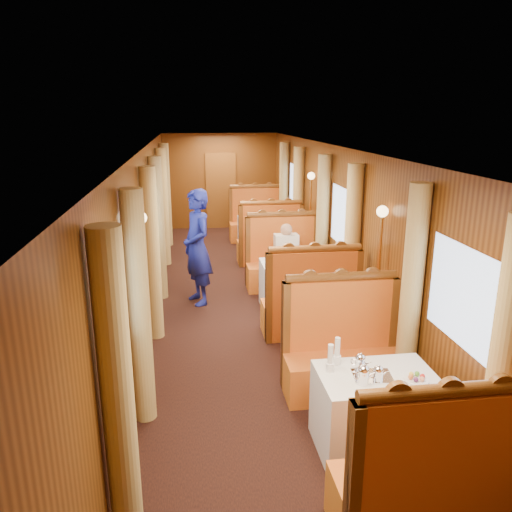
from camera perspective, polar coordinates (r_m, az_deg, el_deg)
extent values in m
cube|color=brown|center=(13.44, -4.02, 7.43)|extent=(0.80, 0.04, 2.00)
cube|color=white|center=(4.89, 13.44, -16.92)|extent=(1.05, 0.72, 0.75)
cube|color=#BD3B15|center=(4.29, 18.25, -25.21)|extent=(1.30, 0.55, 0.45)
cube|color=#BD3B15|center=(3.76, 20.61, -19.97)|extent=(1.30, 0.12, 0.80)
cylinder|color=brown|center=(3.53, 21.33, -14.13)|extent=(1.23, 0.10, 0.10)
cube|color=#BD3B15|center=(5.73, 9.90, -13.19)|extent=(1.30, 0.55, 0.45)
cube|color=#BD3B15|center=(5.64, 9.55, -6.59)|extent=(1.30, 0.12, 0.80)
cylinder|color=brown|center=(5.49, 9.76, -2.34)|extent=(1.23, 0.10, 0.10)
cube|color=white|center=(7.92, 4.46, -3.37)|extent=(1.05, 0.72, 0.75)
cube|color=#BD3B15|center=(7.11, 6.04, -7.02)|extent=(1.30, 0.55, 0.45)
cube|color=#BD3B15|center=(6.69, 6.63, -2.80)|extent=(1.30, 0.12, 0.80)
cylinder|color=brown|center=(6.57, 6.75, 0.83)|extent=(1.23, 0.10, 0.10)
cube|color=#BD3B15|center=(8.85, 3.15, -2.27)|extent=(1.30, 0.55, 0.45)
cube|color=#BD3B15|center=(8.88, 2.95, 2.00)|extent=(1.30, 0.12, 0.80)
cylinder|color=brown|center=(8.78, 2.99, 4.78)|extent=(1.23, 0.10, 0.10)
cube|color=white|center=(11.23, 0.73, 2.51)|extent=(1.05, 0.72, 0.75)
cube|color=#BD3B15|center=(10.35, 1.50, 0.48)|extent=(1.30, 0.55, 0.45)
cube|color=#BD3B15|center=(10.00, 1.72, 3.61)|extent=(1.30, 0.12, 0.80)
cylinder|color=brown|center=(9.91, 1.74, 6.09)|extent=(1.23, 0.10, 0.10)
cube|color=#BD3B15|center=(12.18, 0.07, 2.85)|extent=(1.30, 0.55, 0.45)
cube|color=#BD3B15|center=(12.26, -0.07, 5.93)|extent=(1.30, 0.12, 0.80)
cylinder|color=brown|center=(12.19, -0.07, 7.96)|extent=(1.23, 0.10, 0.10)
cube|color=silver|center=(4.65, 13.15, -13.23)|extent=(0.37, 0.30, 0.01)
cylinder|color=white|center=(4.70, 17.85, -13.30)|extent=(0.22, 0.22, 0.01)
cylinder|color=white|center=(4.65, 8.45, -12.46)|extent=(0.08, 0.08, 0.08)
cylinder|color=white|center=(4.59, 8.52, -11.01)|extent=(0.05, 0.05, 0.18)
cylinder|color=white|center=(4.79, 9.22, -11.62)|extent=(0.08, 0.08, 0.08)
cylinder|color=white|center=(4.73, 9.29, -10.19)|extent=(0.05, 0.05, 0.18)
cylinder|color=silver|center=(7.80, 4.70, -0.24)|extent=(0.06, 0.06, 0.14)
cylinder|color=silver|center=(11.10, 0.90, 4.70)|extent=(0.06, 0.06, 0.14)
cylinder|color=tan|center=(3.56, -15.52, -15.40)|extent=(0.22, 0.22, 2.35)
cylinder|color=tan|center=(4.95, -13.26, -6.02)|extent=(0.22, 0.22, 2.35)
cylinder|color=tan|center=(4.18, 26.35, -11.64)|extent=(0.22, 0.22, 2.35)
cylinder|color=tan|center=(5.41, 17.31, -4.42)|extent=(0.22, 0.22, 2.35)
cylinder|color=tan|center=(6.79, -11.83, 0.09)|extent=(0.22, 0.22, 2.35)
cylinder|color=tan|center=(8.29, -11.15, 3.02)|extent=(0.22, 0.22, 2.35)
cylinder|color=tan|center=(7.13, 10.87, 0.91)|extent=(0.22, 0.22, 2.35)
cylinder|color=tan|center=(8.58, 7.61, 3.61)|extent=(0.22, 0.22, 2.35)
cylinder|color=tan|center=(10.19, -10.58, 5.45)|extent=(0.22, 0.22, 2.35)
cylinder|color=tan|center=(11.73, -10.26, 6.82)|extent=(0.22, 0.22, 2.35)
cylinder|color=tan|center=(10.42, 4.82, 5.89)|extent=(0.22, 0.22, 2.35)
cylinder|color=tan|center=(11.93, 3.20, 7.21)|extent=(0.22, 0.22, 2.35)
cylinder|color=#BF8C3F|center=(5.94, -12.48, -4.78)|extent=(0.04, 0.04, 1.85)
sphere|color=#FFD18C|center=(5.68, -13.05, 4.27)|extent=(0.14, 0.14, 0.14)
cylinder|color=#BF8C3F|center=(6.34, 13.67, -3.54)|extent=(0.04, 0.04, 1.85)
sphere|color=#FFD18C|center=(6.09, 14.25, 4.96)|extent=(0.14, 0.14, 0.14)
cylinder|color=#BF8C3F|center=(9.30, -10.88, 2.84)|extent=(0.04, 0.04, 1.85)
sphere|color=#FFD18C|center=(9.13, -11.19, 8.69)|extent=(0.14, 0.14, 0.14)
cylinder|color=#BF8C3F|center=(9.55, 6.15, 3.39)|extent=(0.04, 0.04, 1.85)
sphere|color=#FFD18C|center=(9.39, 6.33, 9.09)|extent=(0.14, 0.14, 0.14)
imported|color=navy|center=(8.02, -6.73, 0.98)|extent=(0.66, 0.80, 1.87)
cube|color=beige|center=(8.51, 3.45, 0.68)|extent=(0.40, 0.24, 0.55)
sphere|color=tan|center=(8.42, 3.49, 3.04)|extent=(0.20, 0.20, 0.20)
cube|color=beige|center=(8.42, 3.65, -1.14)|extent=(0.36, 0.30, 0.14)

